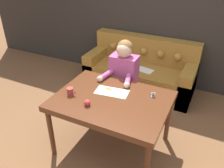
% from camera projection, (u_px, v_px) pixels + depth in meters
% --- Properties ---
extents(ground_plane, '(16.00, 16.00, 0.00)m').
position_uv_depth(ground_plane, '(117.00, 149.00, 3.04)').
color(ground_plane, brown).
extents(wall_back, '(8.00, 0.06, 2.60)m').
position_uv_depth(wall_back, '(168.00, 12.00, 3.93)').
color(wall_back, '#2D2823').
rests_on(wall_back, ground_plane).
extents(dining_table, '(1.31, 0.98, 0.74)m').
position_uv_depth(dining_table, '(112.00, 104.00, 2.76)').
color(dining_table, '#562D19').
rests_on(dining_table, ground_plane).
extents(couch, '(1.88, 0.79, 0.89)m').
position_uv_depth(couch, '(141.00, 71.00, 4.22)').
color(couch, olive).
rests_on(couch, ground_plane).
extents(person, '(0.45, 0.55, 1.20)m').
position_uv_depth(person, '(123.00, 81.00, 3.35)').
color(person, '#33281E').
rests_on(person, ground_plane).
extents(pattern_paper_main, '(0.42, 0.25, 0.00)m').
position_uv_depth(pattern_paper_main, '(112.00, 92.00, 2.84)').
color(pattern_paper_main, beige).
rests_on(pattern_paper_main, dining_table).
extents(scissors, '(0.21, 0.08, 0.01)m').
position_uv_depth(scissors, '(110.00, 90.00, 2.89)').
color(scissors, silver).
rests_on(scissors, dining_table).
extents(mug, '(0.11, 0.08, 0.09)m').
position_uv_depth(mug, '(70.00, 91.00, 2.77)').
color(mug, '#9E3833').
rests_on(mug, dining_table).
extents(thread_spool, '(0.04, 0.04, 0.05)m').
position_uv_depth(thread_spool, '(153.00, 95.00, 2.75)').
color(thread_spool, '#3366B2').
rests_on(thread_spool, dining_table).
extents(pin_cushion, '(0.07, 0.07, 0.07)m').
position_uv_depth(pin_cushion, '(87.00, 103.00, 2.59)').
color(pin_cushion, '#4C3828').
rests_on(pin_cushion, dining_table).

